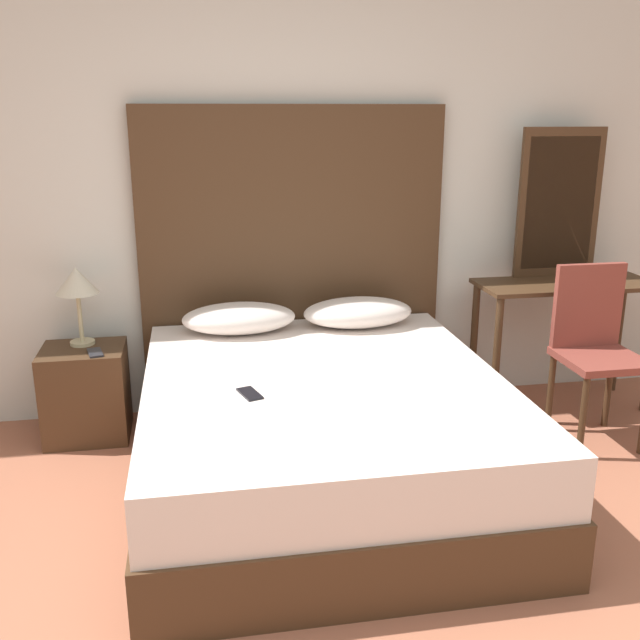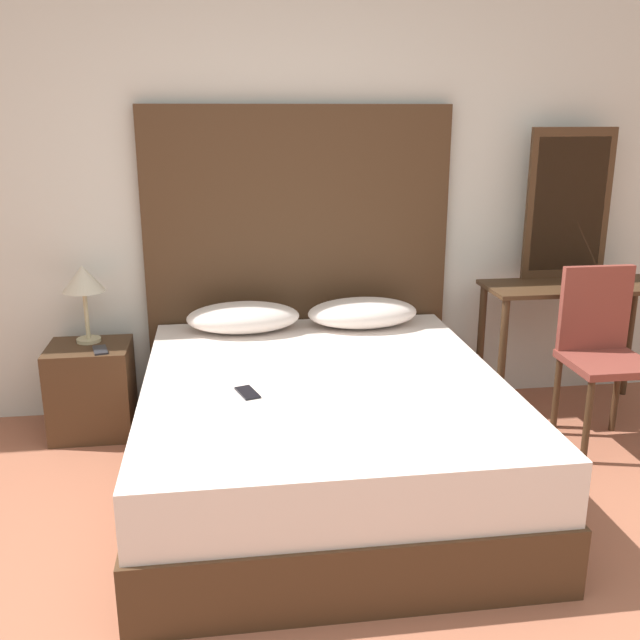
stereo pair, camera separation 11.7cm
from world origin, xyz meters
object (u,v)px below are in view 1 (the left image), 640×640
Objects in this scene: bed at (324,433)px; phone_on_bed at (250,394)px; vanity_desk at (565,306)px; chair at (595,341)px; table_lamp at (77,284)px; nightstand at (86,393)px; phone_on_nightstand at (95,353)px.

bed is 12.02× the size of phone_on_bed.
vanity_desk is 1.10× the size of chair.
table_lamp is (-1.20, 0.85, 0.58)m from bed.
bed is 4.53× the size of table_lamp.
table_lamp reaches higher than vanity_desk.
phone_on_bed is 0.17× the size of chair.
vanity_desk is at bearing -1.20° from nightstand.
table_lamp reaches higher than phone_on_nightstand.
nightstand is at bearing -86.06° from table_lamp.
bed is at bearing 23.26° from phone_on_bed.
phone_on_nightstand is 2.72m from vanity_desk.
bed is at bearing -35.28° from table_lamp.
table_lamp reaches higher than bed.
phone_on_bed is 2.14m from vanity_desk.
chair is at bearing -8.29° from phone_on_nightstand.
chair is (1.55, 0.29, 0.28)m from bed.
table_lamp is 2.83m from chair.
table_lamp is 0.39m from phone_on_nightstand.
phone_on_bed is 0.32× the size of nightstand.
phone_on_nightstand is at bearing 148.73° from bed.
table_lamp is 0.41× the size of vanity_desk.
bed is 1.86× the size of vanity_desk.
nightstand is 0.49× the size of vanity_desk.
table_lamp is at bearing 177.23° from vanity_desk.
bed reaches higher than phone_on_nightstand.
phone_on_bed is at bearing -156.03° from vanity_desk.
vanity_desk reaches higher than phone_on_nightstand.
chair reaches higher than table_lamp.
chair is (1.91, 0.44, -0.01)m from phone_on_bed.
phone_on_nightstand is at bearing -49.80° from nightstand.
vanity_desk is at bearing 24.13° from bed.
nightstand is 1.19× the size of table_lamp.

